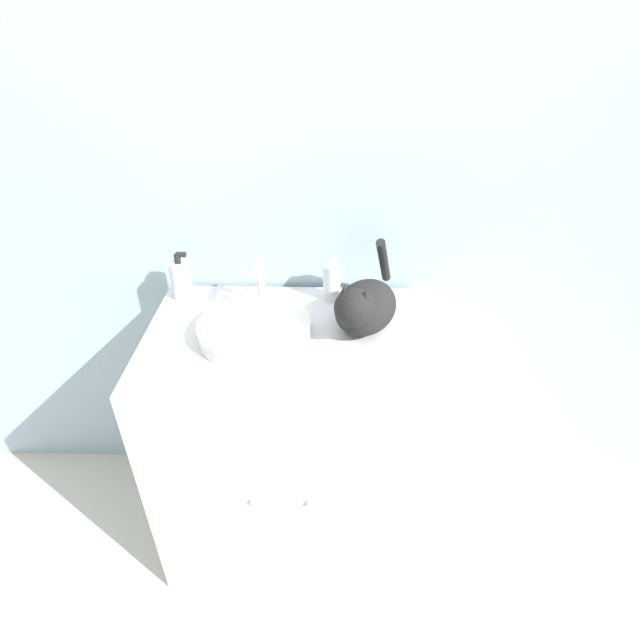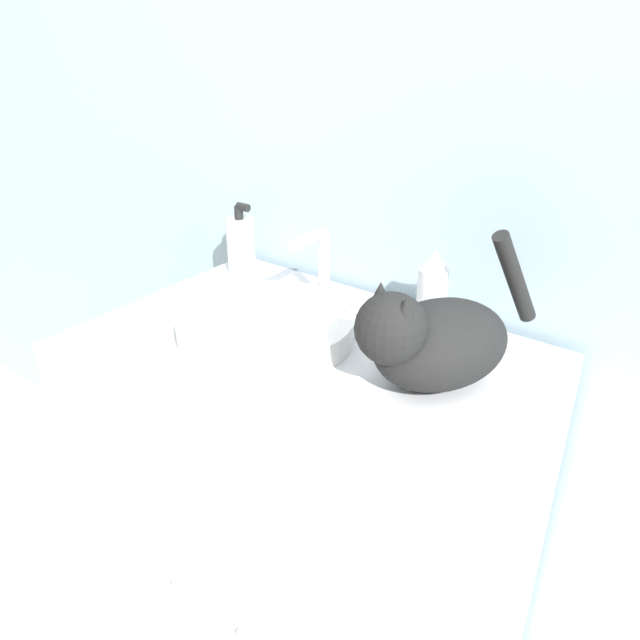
{
  "view_description": "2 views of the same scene",
  "coord_description": "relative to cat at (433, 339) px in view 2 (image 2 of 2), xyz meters",
  "views": [
    {
      "loc": [
        0.13,
        -0.91,
        1.74
      ],
      "look_at": [
        0.11,
        0.23,
        0.97
      ],
      "focal_mm": 28.0,
      "sensor_mm": 36.0,
      "label": 1
    },
    {
      "loc": [
        0.61,
        -0.49,
        1.44
      ],
      "look_at": [
        0.04,
        0.27,
        0.96
      ],
      "focal_mm": 35.0,
      "sensor_mm": 36.0,
      "label": 2
    }
  ],
  "objects": [
    {
      "name": "vanity_cabinet",
      "position": [
        -0.23,
        -0.03,
        -0.52
      ],
      "size": [
        0.82,
        0.58,
        0.88
      ],
      "color": "silver",
      "rests_on": "ground_plane"
    },
    {
      "name": "faucet",
      "position": [
        -0.32,
        0.13,
        -0.01
      ],
      "size": [
        0.21,
        0.11,
        0.17
      ],
      "color": "silver",
      "rests_on": "vanity_cabinet"
    },
    {
      "name": "cat",
      "position": [
        0.0,
        0.0,
        0.0
      ],
      "size": [
        0.25,
        0.36,
        0.24
      ],
      "rotation": [
        0.0,
        0.0,
        -1.97
      ],
      "color": "black",
      "rests_on": "vanity_cabinet"
    },
    {
      "name": "wall_back",
      "position": [
        -0.23,
        0.3,
        0.28
      ],
      "size": [
        6.0,
        0.05,
        2.5
      ],
      "color": "#9EB7C6",
      "rests_on": "ground_plane"
    },
    {
      "name": "soap_bottle",
      "position": [
        -0.58,
        0.18,
        -0.02
      ],
      "size": [
        0.06,
        0.06,
        0.16
      ],
      "color": "silver",
      "rests_on": "vanity_cabinet"
    },
    {
      "name": "spray_bottle",
      "position": [
        -0.09,
        0.18,
        -0.01
      ],
      "size": [
        0.06,
        0.06,
        0.16
      ],
      "color": "silver",
      "rests_on": "vanity_cabinet"
    },
    {
      "name": "sink_basin",
      "position": [
        -0.32,
        -0.04,
        -0.06
      ],
      "size": [
        0.33,
        0.33,
        0.05
      ],
      "color": "white",
      "rests_on": "vanity_cabinet"
    }
  ]
}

